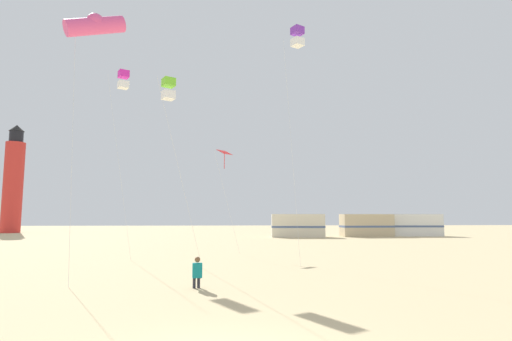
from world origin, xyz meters
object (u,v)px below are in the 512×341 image
(rv_van_cream, at_px, (298,226))
(rv_van_tan, at_px, (367,225))
(kite_box_violet, at_px, (297,37))
(kite_box_lime, at_px, (169,89))
(kite_flyer_standing, at_px, (197,272))
(rv_van_white, at_px, (415,225))
(lighthouse_distant, at_px, (13,182))
(kite_box_magenta, at_px, (123,80))
(kite_diamond_scarlet, at_px, (225,156))
(kite_tube_rainbow, at_px, (95,25))

(rv_van_cream, height_order, rv_van_tan, same)
(kite_box_violet, height_order, kite_box_lime, kite_box_violet)
(kite_flyer_standing, distance_m, rv_van_white, 43.82)
(kite_box_violet, bearing_deg, rv_van_cream, 80.80)
(rv_van_tan, bearing_deg, kite_box_lime, -127.26)
(lighthouse_distant, bearing_deg, kite_box_violet, -48.34)
(rv_van_white, bearing_deg, rv_van_cream, -170.59)
(kite_box_violet, bearing_deg, kite_box_magenta, 163.71)
(rv_van_tan, xyz_separation_m, rv_van_white, (6.60, 0.62, 0.00))
(kite_box_lime, relative_size, kite_diamond_scarlet, 1.34)
(kite_flyer_standing, xyz_separation_m, kite_box_magenta, (-5.68, 10.30, 10.58))
(kite_box_lime, relative_size, rv_van_cream, 1.50)
(kite_box_magenta, relative_size, rv_van_cream, 1.79)
(kite_box_lime, bearing_deg, kite_box_magenta, 129.90)
(kite_diamond_scarlet, bearing_deg, rv_van_cream, 67.12)
(kite_flyer_standing, relative_size, kite_tube_rainbow, 0.10)
(kite_box_lime, distance_m, kite_tube_rainbow, 5.23)
(kite_flyer_standing, bearing_deg, kite_diamond_scarlet, -101.70)
(kite_flyer_standing, relative_size, kite_diamond_scarlet, 0.16)
(kite_box_magenta, height_order, kite_diamond_scarlet, kite_box_magenta)
(kite_box_magenta, distance_m, kite_diamond_scarlet, 8.48)
(rv_van_cream, bearing_deg, kite_box_magenta, -117.77)
(kite_tube_rainbow, relative_size, lighthouse_distant, 0.67)
(kite_box_violet, distance_m, kite_diamond_scarlet, 9.95)
(kite_box_lime, height_order, kite_diamond_scarlet, kite_box_lime)
(kite_box_violet, height_order, rv_van_tan, kite_box_violet)
(kite_flyer_standing, relative_size, kite_box_violet, 0.09)
(rv_van_tan, bearing_deg, kite_diamond_scarlet, -131.66)
(kite_flyer_standing, height_order, kite_box_violet, kite_box_violet)
(kite_diamond_scarlet, xyz_separation_m, rv_van_cream, (8.69, 20.60, -5.54))
(kite_box_lime, height_order, lighthouse_distant, lighthouse_distant)
(kite_flyer_standing, distance_m, kite_box_violet, 15.08)
(kite_flyer_standing, bearing_deg, kite_box_violet, -133.47)
(kite_tube_rainbow, xyz_separation_m, kite_diamond_scarlet, (5.25, 12.29, -3.67))
(kite_box_magenta, bearing_deg, kite_diamond_scarlet, 29.45)
(kite_diamond_scarlet, bearing_deg, lighthouse_distant, 133.17)
(kite_box_violet, bearing_deg, kite_box_lime, -171.20)
(kite_flyer_standing, height_order, kite_box_magenta, kite_box_magenta)
(kite_flyer_standing, xyz_separation_m, kite_box_lime, (-2.16, 6.09, 8.69))
(kite_box_magenta, xyz_separation_m, kite_box_lime, (3.53, -4.22, -1.89))
(kite_flyer_standing, bearing_deg, rv_van_cream, -114.04)
(kite_diamond_scarlet, bearing_deg, kite_box_magenta, -150.55)
(kite_diamond_scarlet, xyz_separation_m, lighthouse_distant, (-33.22, 35.42, 0.91))
(kite_box_magenta, distance_m, rv_van_white, 41.17)
(kite_box_magenta, xyz_separation_m, rv_van_tan, (24.00, 25.12, -9.80))
(kite_box_violet, relative_size, kite_diamond_scarlet, 1.83)
(kite_box_lime, xyz_separation_m, kite_tube_rainbow, (-2.39, -4.47, 1.29))
(rv_van_white, bearing_deg, kite_box_lime, -128.35)
(kite_box_violet, relative_size, lighthouse_distant, 0.80)
(rv_van_cream, bearing_deg, lighthouse_distant, 164.68)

